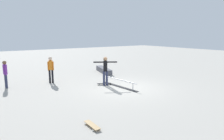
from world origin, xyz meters
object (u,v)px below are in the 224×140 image
Objects in this scene: skate_ledge at (104,70)px; bystander_purple_shirt at (5,73)px; bystander_orange_shirt at (51,68)px; grind_rail at (119,83)px; skater_main at (105,69)px; skateboard_main at (104,84)px; loose_skateboard_natural at (92,125)px.

skate_ledge is 6.87m from bystander_purple_shirt.
bystander_orange_shirt is at bearing 102.81° from skate_ledge.
grind_rail is 1.13m from skater_main.
skater_main is 0.91m from skateboard_main.
skater_main is at bearing -74.50° from skateboard_main.
skater_main reaches higher than loose_skateboard_natural.
skate_ledge is (4.04, -1.55, -0.00)m from grind_rail.
skater_main is 3.34m from bystander_orange_shirt.
loose_skateboard_natural is (-4.39, 3.29, 0.00)m from skateboard_main.
skater_main is at bearing 143.48° from loose_skateboard_natural.
grind_rail is 6.25m from bystander_purple_shirt.
skater_main reaches higher than bystander_purple_shirt.
skateboard_main is at bearing 56.51° from bystander_purple_shirt.
grind_rail is 4.22m from bystander_orange_shirt.
loose_skateboard_natural is at bearing 104.69° from bystander_orange_shirt.
skate_ledge is at bearing 90.18° from bystander_purple_shirt.
skateboard_main is at bearing -69.02° from skater_main.
bystander_orange_shirt is at bearing 38.96° from grind_rail.
bystander_orange_shirt is at bearing -14.95° from skater_main.
loose_skateboard_natural is at bearing 145.02° from skate_ledge.
loose_skateboard_natural is (-6.61, 0.93, -0.83)m from bystander_orange_shirt.
skateboard_main is 0.51× the size of bystander_orange_shirt.
grind_rail reaches higher than skateboard_main.
skate_ledge is at bearing 146.24° from loose_skateboard_natural.
grind_rail is 1.73× the size of skater_main.
bystander_orange_shirt reaches higher than skateboard_main.
bystander_purple_shirt reaches higher than skateboard_main.
bystander_orange_shirt reaches higher than bystander_purple_shirt.
bystander_orange_shirt reaches higher than loose_skateboard_natural.
skater_main is 5.45m from bystander_purple_shirt.
grind_rail is 1.90× the size of bystander_purple_shirt.
bystander_orange_shirt is (3.04, 2.84, 0.71)m from grind_rail.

